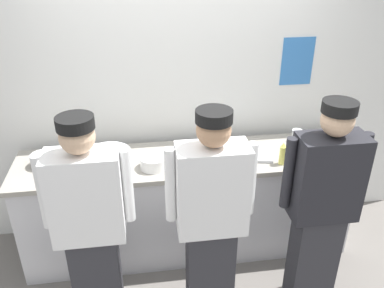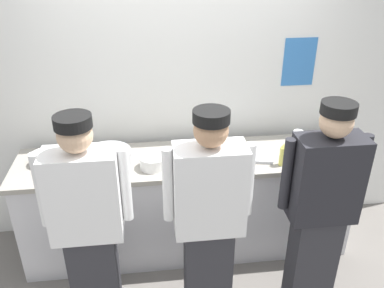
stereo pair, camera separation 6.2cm
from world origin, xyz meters
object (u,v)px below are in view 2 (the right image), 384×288
object	(u,v)px
deli_cup	(298,137)
squeeze_bottle_primary	(283,155)
chef_center	(209,217)
mixing_bowl_steel	(109,158)
sheet_tray	(241,153)
plate_stack_rear	(153,162)
chef_far_right	(321,205)
chef_near_left	(88,223)
plate_stack_front	(44,158)
ramekin_yellow_sauce	(199,160)
ramekin_green_sauce	(328,147)
ramekin_red_sauce	(189,147)

from	to	relation	value
deli_cup	squeeze_bottle_primary	bearing A→B (deg)	-125.78
chef_center	mixing_bowl_steel	world-z (taller)	chef_center
mixing_bowl_steel	sheet_tray	distance (m)	1.08
plate_stack_rear	chef_far_right	bearing A→B (deg)	-26.93
chef_near_left	chef_center	size ratio (longest dim) A/B	0.99
squeeze_bottle_primary	plate_stack_front	bearing A→B (deg)	172.53
chef_center	sheet_tray	xyz separation A→B (m)	(0.38, 0.75, 0.06)
chef_far_right	mixing_bowl_steel	distance (m)	1.63
chef_center	ramekin_yellow_sauce	bearing A→B (deg)	87.85
mixing_bowl_steel	ramekin_green_sauce	xyz separation A→B (m)	(1.84, 0.06, -0.04)
deli_cup	mixing_bowl_steel	bearing A→B (deg)	-172.78
ramekin_red_sauce	deli_cup	distance (m)	0.96
chef_near_left	squeeze_bottle_primary	distance (m)	1.55
chef_center	ramekin_yellow_sauce	xyz separation A→B (m)	(0.02, 0.65, 0.07)
mixing_bowl_steel	sheet_tray	xyz separation A→B (m)	(1.07, 0.06, -0.05)
plate_stack_front	chef_far_right	bearing A→B (deg)	-20.31
ramekin_yellow_sauce	chef_near_left	bearing A→B (deg)	-143.69
plate_stack_rear	squeeze_bottle_primary	bearing A→B (deg)	-4.83
chef_far_right	sheet_tray	size ratio (longest dim) A/B	3.25
chef_center	chef_near_left	bearing A→B (deg)	176.74
chef_center	squeeze_bottle_primary	xyz separation A→B (m)	(0.67, 0.53, 0.14)
ramekin_yellow_sauce	ramekin_green_sauce	bearing A→B (deg)	4.86
plate_stack_front	plate_stack_rear	size ratio (longest dim) A/B	0.92
ramekin_green_sauce	ramekin_yellow_sauce	size ratio (longest dim) A/B	1.09
chef_far_right	ramekin_yellow_sauce	xyz separation A→B (m)	(-0.77, 0.61, 0.07)
squeeze_bottle_primary	ramekin_yellow_sauce	world-z (taller)	squeeze_bottle_primary
plate_stack_rear	deli_cup	bearing A→B (deg)	12.27
plate_stack_rear	mixing_bowl_steel	xyz separation A→B (m)	(-0.35, 0.07, 0.02)
squeeze_bottle_primary	ramekin_red_sauce	world-z (taller)	squeeze_bottle_primary
chef_center	ramekin_red_sauce	bearing A→B (deg)	92.19
sheet_tray	ramekin_red_sauce	distance (m)	0.44
chef_far_right	sheet_tray	bearing A→B (deg)	120.13
chef_center	plate_stack_front	world-z (taller)	chef_center
sheet_tray	ramekin_green_sauce	xyz separation A→B (m)	(0.76, -0.00, 0.01)
squeeze_bottle_primary	plate_stack_rear	bearing A→B (deg)	175.17
mixing_bowl_steel	plate_stack_rear	bearing A→B (deg)	-11.73
chef_near_left	sheet_tray	xyz separation A→B (m)	(1.18, 0.70, 0.06)
mixing_bowl_steel	sheet_tray	world-z (taller)	mixing_bowl_steel
sheet_tray	ramekin_red_sauce	world-z (taller)	ramekin_red_sauce
chef_near_left	ramekin_green_sauce	world-z (taller)	chef_near_left
ramekin_yellow_sauce	ramekin_red_sauce	world-z (taller)	ramekin_red_sauce
deli_cup	sheet_tray	bearing A→B (deg)	-164.88
plate_stack_rear	chef_center	bearing A→B (deg)	-60.77
chef_far_right	plate_stack_rear	distance (m)	1.28
mixing_bowl_steel	deli_cup	distance (m)	1.63
squeeze_bottle_primary	sheet_tray	bearing A→B (deg)	142.68
plate_stack_front	ramekin_red_sauce	distance (m)	1.17
chef_near_left	chef_far_right	bearing A→B (deg)	-0.30
ramekin_green_sauce	ramekin_red_sauce	bearing A→B (deg)	173.44
chef_near_left	deli_cup	world-z (taller)	chef_near_left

